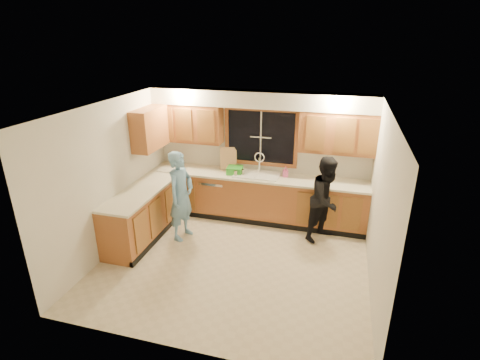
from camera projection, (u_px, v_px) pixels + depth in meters
name	position (u px, v px, depth m)	size (l,w,h in m)	color
floor	(234.00, 262.00, 6.10)	(4.20, 4.20, 0.00)	beige
ceiling	(233.00, 108.00, 5.18)	(4.20, 4.20, 0.00)	silver
wall_back	(261.00, 154.00, 7.34)	(4.20, 4.20, 0.00)	silver
wall_left	(111.00, 178.00, 6.16)	(3.80, 3.80, 0.00)	silver
wall_right	(380.00, 207.00, 5.12)	(3.80, 3.80, 0.00)	silver
base_cabinets_back	(256.00, 198.00, 7.37)	(4.20, 0.60, 0.88)	#AB6231
base_cabinets_left	(143.00, 215.00, 6.70)	(0.60, 1.90, 0.88)	#AB6231
countertop_back	(257.00, 176.00, 7.19)	(4.20, 0.63, 0.04)	beige
countertop_left	(141.00, 191.00, 6.52)	(0.63, 1.90, 0.04)	beige
upper_cabinets_left	(188.00, 123.00, 7.33)	(1.35, 0.33, 0.75)	#AB6231
upper_cabinets_right	(338.00, 133.00, 6.63)	(1.35, 0.33, 0.75)	#AB6231
upper_cabinets_return	(150.00, 129.00, 6.91)	(0.33, 0.90, 0.75)	#AB6231
soffit	(260.00, 99.00, 6.78)	(4.20, 0.35, 0.30)	silver
window_frame	(261.00, 137.00, 7.20)	(1.44, 0.03, 1.14)	black
sink	(257.00, 178.00, 7.22)	(0.86, 0.52, 0.57)	white
dishwasher	(216.00, 195.00, 7.58)	(0.60, 0.56, 0.82)	silver
stove	(126.00, 229.00, 6.18)	(0.58, 0.75, 0.90)	silver
man	(181.00, 196.00, 6.56)	(0.59, 0.39, 1.62)	#689BC5
woman	(327.00, 199.00, 6.52)	(0.75, 0.58, 1.54)	black
knife_block	(178.00, 161.00, 7.70)	(0.11, 0.09, 0.20)	#9D622B
cutting_board	(228.00, 158.00, 7.47)	(0.33, 0.02, 0.44)	tan
dish_crate	(235.00, 170.00, 7.26)	(0.29, 0.27, 0.14)	green
soap_bottle	(285.00, 172.00, 7.08)	(0.09, 0.09, 0.20)	#D75190
bowl	(321.00, 181.00, 6.84)	(0.21, 0.21, 0.05)	silver
can_left	(236.00, 173.00, 7.11)	(0.07, 0.07, 0.12)	#B3A98A
can_right	(243.00, 172.00, 7.17)	(0.07, 0.07, 0.12)	#B3A98A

